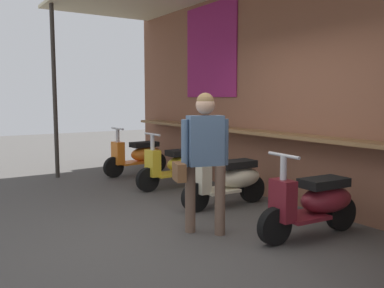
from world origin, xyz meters
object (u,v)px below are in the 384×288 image
Objects in this scene: scooter_cream at (230,179)px; scooter_maroon at (315,202)px; scooter_yellow at (177,165)px; shopper_with_handbag at (204,150)px; scooter_orange at (139,155)px.

scooter_cream is 1.54m from scooter_maroon.
shopper_with_handbag is at bearing 63.41° from scooter_yellow.
scooter_cream is (2.95, 0.00, 0.00)m from scooter_orange.
shopper_with_handbag is (-0.76, -1.00, 0.58)m from scooter_maroon.
scooter_cream is at bearing 87.25° from scooter_yellow.
scooter_orange is 2.95m from scooter_cream.
scooter_cream is (1.47, 0.00, 0.00)m from scooter_yellow.
scooter_cream is at bearing -85.98° from scooter_maroon.
scooter_yellow is 3.01m from scooter_maroon.
shopper_with_handbag is at bearing 39.63° from scooter_cream.
scooter_yellow is at bearing -85.98° from scooter_maroon.
shopper_with_handbag reaches higher than scooter_orange.
scooter_maroon is 1.38m from shopper_with_handbag.
scooter_yellow is 2.53m from shopper_with_handbag.
scooter_yellow and scooter_cream have the same top height.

